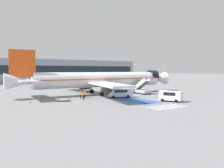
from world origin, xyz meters
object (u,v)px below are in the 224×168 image
at_px(traffic_cone_0, 129,94).
at_px(traffic_cone_1, 82,99).
at_px(fuel_tanker, 50,83).
at_px(service_van_0, 120,92).
at_px(baggage_cart, 63,100).
at_px(ground_crew_1, 84,94).
at_px(ground_crew_0, 101,92).
at_px(ground_crew_2, 81,94).
at_px(terminal_building, 52,71).
at_px(ground_crew_3, 85,94).
at_px(boarding_stairs_forward, 142,90).
at_px(traffic_cone_2, 30,101).
at_px(service_van_1, 171,95).
at_px(airliner, 100,80).

height_order(traffic_cone_0, traffic_cone_1, traffic_cone_1).
height_order(fuel_tanker, service_van_0, fuel_tanker).
bearing_deg(traffic_cone_0, fuel_tanker, 106.15).
xyz_separation_m(baggage_cart, ground_crew_1, (4.62, 0.39, 0.78)).
height_order(fuel_tanker, ground_crew_0, fuel_tanker).
relative_size(baggage_cart, ground_crew_2, 1.83).
bearing_deg(ground_crew_1, terminal_building, 75.48).
height_order(baggage_cart, ground_crew_0, ground_crew_0).
bearing_deg(ground_crew_3, terminal_building, -31.93).
bearing_deg(ground_crew_0, ground_crew_3, -71.74).
height_order(boarding_stairs_forward, service_van_0, boarding_stairs_forward).
distance_m(fuel_tanker, ground_crew_2, 32.52).
height_order(ground_crew_3, traffic_cone_2, ground_crew_3).
height_order(baggage_cart, traffic_cone_1, baggage_cart).
bearing_deg(service_van_1, traffic_cone_0, -114.04).
distance_m(traffic_cone_0, traffic_cone_2, 23.05).
bearing_deg(boarding_stairs_forward, traffic_cone_1, -167.59).
relative_size(service_van_1, traffic_cone_2, 10.03).
distance_m(ground_crew_0, ground_crew_3, 4.19).
bearing_deg(ground_crew_1, ground_crew_3, 56.59).
bearing_deg(terminal_building, ground_crew_2, -102.27).
distance_m(service_van_1, traffic_cone_0, 12.80).
xyz_separation_m(boarding_stairs_forward, baggage_cart, (-21.98, -1.81, -0.77)).
bearing_deg(service_van_1, traffic_cone_2, -56.17).
xyz_separation_m(service_van_0, traffic_cone_0, (4.39, 2.32, -0.96)).
height_order(service_van_0, baggage_cart, service_van_0).
distance_m(service_van_0, ground_crew_0, 4.81).
height_order(baggage_cart, traffic_cone_0, baggage_cart).
distance_m(airliner, ground_crew_1, 10.29).
relative_size(ground_crew_3, traffic_cone_1, 2.49).
bearing_deg(ground_crew_2, boarding_stairs_forward, 48.35).
xyz_separation_m(ground_crew_3, traffic_cone_2, (-12.01, -1.07, -0.70)).
bearing_deg(traffic_cone_0, ground_crew_0, 165.09).
bearing_deg(traffic_cone_1, baggage_cart, 161.36).
distance_m(airliner, boarding_stairs_forward, 11.29).
distance_m(service_van_0, service_van_1, 11.53).
relative_size(ground_crew_0, traffic_cone_0, 3.48).
bearing_deg(ground_crew_0, boarding_stairs_forward, 104.42).
bearing_deg(fuel_tanker, terminal_building, 163.95).
height_order(service_van_0, ground_crew_1, service_van_0).
height_order(fuel_tanker, ground_crew_1, fuel_tanker).
bearing_deg(ground_crew_2, service_van_0, 27.41).
xyz_separation_m(ground_crew_2, ground_crew_3, (1.56, 1.20, -0.01)).
bearing_deg(ground_crew_1, traffic_cone_0, -0.55).
bearing_deg(service_van_1, service_van_0, -91.15).
height_order(airliner, traffic_cone_0, airliner).
bearing_deg(fuel_tanker, airliner, 12.28).
xyz_separation_m(traffic_cone_0, terminal_building, (2.13, 68.27, 5.44)).
bearing_deg(traffic_cone_2, airliner, 15.90).
relative_size(service_van_1, baggage_cart, 1.56).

